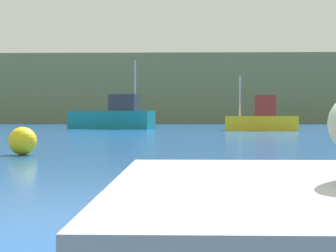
{
  "coord_description": "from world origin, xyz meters",
  "views": [
    {
      "loc": [
        0.29,
        -3.28,
        1.0
      ],
      "look_at": [
        -0.14,
        12.93,
        0.69
      ],
      "focal_mm": 57.76,
      "sensor_mm": 36.0,
      "label": 1
    }
  ],
  "objects": [
    {
      "name": "fishing_boat_teal",
      "position": [
        -4.93,
        37.78,
        0.93
      ],
      "size": [
        6.73,
        3.56,
        5.16
      ],
      "rotation": [
        0.0,
        0.0,
        -0.26
      ],
      "color": "teal",
      "rests_on": "ground"
    },
    {
      "name": "hillside_backdrop",
      "position": [
        0.0,
        73.06,
        4.56
      ],
      "size": [
        140.0,
        13.94,
        9.13
      ],
      "primitive_type": "cube",
      "color": "#6B7A51",
      "rests_on": "ground"
    },
    {
      "name": "mooring_buoy",
      "position": [
        -3.77,
        10.33,
        0.36
      ],
      "size": [
        0.71,
        0.71,
        0.71
      ],
      "primitive_type": "sphere",
      "color": "yellow",
      "rests_on": "ground"
    },
    {
      "name": "fishing_boat_yellow",
      "position": [
        5.69,
        33.22,
        0.81
      ],
      "size": [
        4.93,
        2.12,
        3.7
      ],
      "rotation": [
        0.0,
        0.0,
        3.02
      ],
      "color": "yellow",
      "rests_on": "ground"
    }
  ]
}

